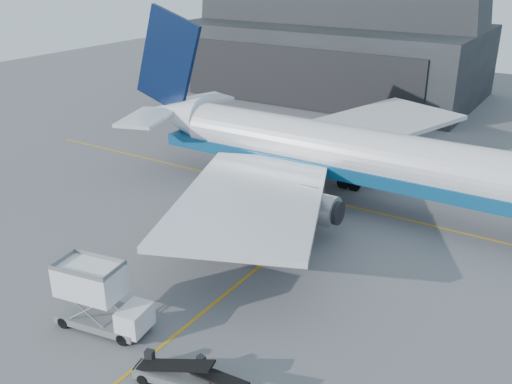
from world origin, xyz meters
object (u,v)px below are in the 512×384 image
Objects in this scene: belt_loader_b at (215,384)px; belt_loader_a at (173,374)px; catering_truck at (99,298)px; airliner at (338,152)px; pushback_tug at (246,245)px.

belt_loader_a is at bearing -155.60° from belt_loader_b.
belt_loader_b is at bearing -14.81° from catering_truck.
airliner is 11.68× the size of pushback_tug.
catering_truck is 14.06m from pushback_tug.
airliner is at bearing 112.19° from belt_loader_b.
airliner is 10.99× the size of belt_loader_b.
belt_loader_a is (7.54, -1.58, -1.70)m from catering_truck.
catering_truck reaches higher than pushback_tug.
belt_loader_b is (2.54, 0.62, -0.04)m from belt_loader_a.
pushback_tug is 16.44m from belt_loader_b.
pushback_tug is 0.88× the size of belt_loader_a.
airliner reaches higher than catering_truck.
airliner is 28.46m from catering_truck.
airliner reaches higher than belt_loader_b.
catering_truck is 1.35× the size of belt_loader_a.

